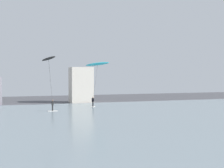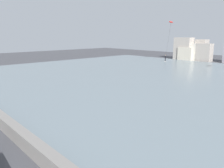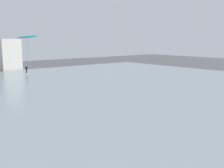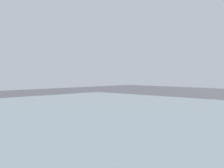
% 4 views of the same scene
% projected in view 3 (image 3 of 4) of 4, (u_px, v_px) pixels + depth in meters
% --- Properties ---
extents(water_bay, '(84.00, 52.00, 0.10)m').
position_uv_depth(water_bay, '(19.00, 96.00, 30.65)').
color(water_bay, gray).
rests_on(water_bay, ground).
extents(kitesurfer_cyan, '(4.20, 3.50, 7.64)m').
position_uv_depth(kitesurfer_cyan, '(28.00, 39.00, 50.89)').
color(kitesurfer_cyan, silver).
rests_on(kitesurfer_cyan, water_bay).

